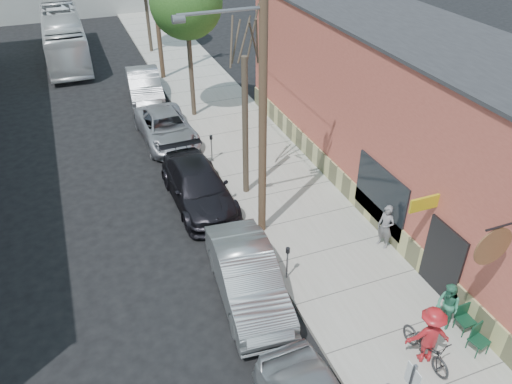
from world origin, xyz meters
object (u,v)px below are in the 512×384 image
object	(u,v)px
parking_meter_far	(211,144)
cyclist	(429,335)
tree_leafy_mid	(186,3)
patio_chair_b	(466,320)
utility_pole_near	(261,97)
parking_meter_near	(288,258)
tree_bare	(245,129)
bus	(64,38)
patron_grey	(386,227)
car_3	(166,128)
patron_green	(447,306)
car_1	(248,277)
car_4	(144,86)
car_2	(198,186)
patio_chair_a	(479,340)

from	to	relation	value
parking_meter_far	cyclist	bearing A→B (deg)	-80.16
tree_leafy_mid	patio_chair_b	bearing A→B (deg)	-79.19
utility_pole_near	tree_leafy_mid	distance (m)	10.81
parking_meter_near	tree_bare	distance (m)	5.76
patio_chair_b	bus	xyz separation A→B (m)	(-9.07, 29.81, 0.93)
tree_bare	tree_leafy_mid	xyz separation A→B (m)	(0.00, 8.14, 2.96)
tree_bare	parking_meter_near	bearing A→B (deg)	-95.86
patron_grey	cyclist	xyz separation A→B (m)	(-1.67, -4.57, 0.08)
parking_meter_near	patron_grey	bearing A→B (deg)	3.72
cyclist	car_3	bearing A→B (deg)	-58.98
car_3	patio_chair_b	bearing A→B (deg)	-72.06
patron_green	car_3	world-z (taller)	patron_green
parking_meter_far	cyclist	world-z (taller)	cyclist
patron_grey	tree_bare	bearing A→B (deg)	-166.91
patio_chair_b	car_1	distance (m)	6.50
cyclist	tree_bare	bearing A→B (deg)	-62.51
tree_bare	patron_grey	distance (m)	6.42
patron_grey	bus	size ratio (longest dim) A/B	0.15
bus	car_3	bearing A→B (deg)	-75.36
tree_bare	car_4	world-z (taller)	tree_bare
tree_leafy_mid	car_2	bearing A→B (deg)	-103.99
car_3	car_4	xyz separation A→B (m)	(0.00, 5.63, 0.12)
patio_chair_b	patron_green	size ratio (longest dim) A/B	0.57
tree_leafy_mid	bus	size ratio (longest dim) A/B	0.70
car_4	bus	xyz separation A→B (m)	(-3.74, 9.03, 0.68)
tree_leafy_mid	patio_chair_a	size ratio (longest dim) A/B	8.65
parking_meter_far	utility_pole_near	distance (m)	7.19
parking_meter_near	patio_chair_b	size ratio (longest dim) A/B	1.41
patron_grey	car_4	world-z (taller)	patron_grey
patio_chair_a	car_2	distance (m)	11.37
parking_meter_near	patio_chair_a	xyz separation A→B (m)	(3.72, -4.66, -0.39)
utility_pole_near	tree_leafy_mid	size ratio (longest dim) A/B	1.31
patron_grey	car_1	size ratio (longest dim) A/B	0.34
car_1	car_2	distance (m)	5.69
tree_leafy_mid	car_3	world-z (taller)	tree_leafy_mid
patio_chair_a	car_1	distance (m)	6.82
car_4	bus	world-z (taller)	bus
patio_chair_a	patio_chair_b	size ratio (longest dim) A/B	1.00
parking_meter_far	car_1	size ratio (longest dim) A/B	0.25
utility_pole_near	patron_grey	xyz separation A→B (m)	(3.73, -2.46, -4.41)
parking_meter_far	car_2	world-z (taller)	car_2
patron_green	cyclist	world-z (taller)	cyclist
tree_leafy_mid	tree_bare	bearing A→B (deg)	-90.00
parking_meter_near	bus	xyz separation A→B (m)	(-5.19, 25.88, 0.54)
patio_chair_b	tree_bare	bearing A→B (deg)	109.18
patio_chair_b	patron_green	distance (m)	0.66
car_2	patio_chair_a	bearing A→B (deg)	-64.03
parking_meter_near	car_1	distance (m)	1.47
parking_meter_far	utility_pole_near	xyz separation A→B (m)	(0.14, -5.67, 4.43)
parking_meter_far	patron_grey	distance (m)	9.00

